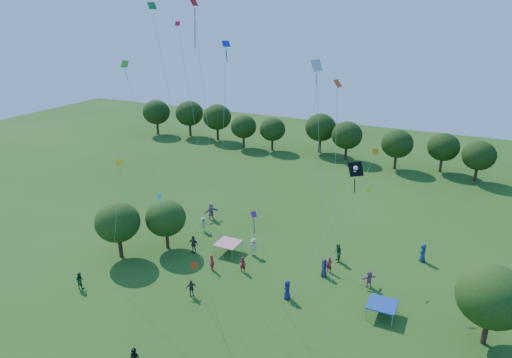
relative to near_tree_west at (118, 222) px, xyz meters
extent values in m
cylinder|color=#422B19|center=(0.00, 0.00, -2.76)|extent=(0.39, 0.39, 1.89)
ellipsoid|color=#254614|center=(0.00, 0.00, 0.01)|extent=(4.30, 4.30, 3.87)
cylinder|color=#422B19|center=(3.10, 3.39, -2.90)|extent=(0.33, 0.33, 1.61)
ellipsoid|color=#254614|center=(3.10, 3.39, -0.38)|extent=(4.03, 4.03, 3.63)
cylinder|color=#422B19|center=(32.23, 1.64, -2.75)|extent=(0.39, 0.39, 1.92)
ellipsoid|color=#254614|center=(32.23, 1.64, 0.31)|extent=(4.93, 4.93, 4.44)
cylinder|color=#422B19|center=(-25.79, 39.97, -2.63)|extent=(0.44, 0.44, 2.15)
ellipsoid|color=#1D360F|center=(-25.79, 39.97, 0.64)|extent=(5.17, 5.17, 4.65)
cylinder|color=#422B19|center=(-19.33, 41.61, -2.62)|extent=(0.45, 0.45, 2.17)
ellipsoid|color=#1D360F|center=(-19.33, 41.61, 0.69)|extent=(5.22, 5.22, 4.70)
cylinder|color=#422B19|center=(-13.03, 41.26, -2.63)|extent=(0.44, 0.44, 2.15)
ellipsoid|color=#1D360F|center=(-13.03, 41.26, 0.65)|extent=(5.17, 5.17, 4.65)
cylinder|color=#422B19|center=(-6.45, 38.98, -2.77)|extent=(0.38, 0.38, 1.87)
ellipsoid|color=#1D360F|center=(-6.45, 38.98, 0.07)|extent=(4.48, 4.48, 4.03)
cylinder|color=#422B19|center=(-1.23, 39.59, -2.78)|extent=(0.38, 0.38, 1.84)
ellipsoid|color=#1D360F|center=(-1.23, 39.59, 0.02)|extent=(4.42, 4.42, 3.98)
cylinder|color=#422B19|center=(6.50, 41.99, -2.63)|extent=(0.44, 0.44, 2.14)
ellipsoid|color=#1D360F|center=(6.50, 41.99, 0.63)|extent=(5.14, 5.14, 4.63)
cylinder|color=#422B19|center=(11.60, 39.82, -2.69)|extent=(0.42, 0.42, 2.03)
ellipsoid|color=#1D360F|center=(11.60, 39.82, 0.39)|extent=(4.86, 4.86, 4.37)
cylinder|color=#422B19|center=(19.57, 38.70, -2.72)|extent=(0.40, 0.40, 1.96)
ellipsoid|color=#1D360F|center=(19.57, 38.70, 0.26)|extent=(4.71, 4.71, 4.24)
cylinder|color=#422B19|center=(25.95, 40.23, -2.75)|extent=(0.39, 0.39, 1.91)
ellipsoid|color=#1D360F|center=(25.95, 40.23, 0.16)|extent=(4.59, 4.59, 4.13)
cylinder|color=#422B19|center=(30.75, 38.06, -2.76)|extent=(0.39, 0.39, 1.89)
ellipsoid|color=#1D360F|center=(30.75, 38.06, 0.11)|extent=(4.54, 4.54, 4.08)
cube|color=red|center=(9.10, 5.21, -2.65)|extent=(2.20, 2.20, 0.08)
cylinder|color=#999999|center=(8.10, 4.21, -3.15)|extent=(0.05, 0.05, 1.10)
cylinder|color=#999999|center=(10.10, 4.21, -3.15)|extent=(0.05, 0.05, 1.10)
cylinder|color=#999999|center=(8.10, 6.21, -3.15)|extent=(0.05, 0.05, 1.10)
cylinder|color=#999999|center=(10.10, 6.21, -3.15)|extent=(0.05, 0.05, 1.10)
cube|color=#173C98|center=(24.90, 1.69, -2.65)|extent=(2.20, 2.20, 0.08)
cylinder|color=#999999|center=(23.90, 0.69, -3.15)|extent=(0.05, 0.05, 1.10)
cylinder|color=#999999|center=(25.90, 0.69, -3.15)|extent=(0.05, 0.05, 1.10)
cylinder|color=#999999|center=(23.90, 2.69, -3.15)|extent=(0.05, 0.05, 1.10)
cylinder|color=#999999|center=(25.90, 2.69, -3.15)|extent=(0.05, 0.05, 1.10)
imported|color=navy|center=(17.34, 0.55, -2.84)|extent=(0.51, 0.87, 1.72)
imported|color=maroon|center=(19.28, 6.06, -2.95)|extent=(0.59, 0.40, 1.50)
imported|color=#23522A|center=(0.56, -5.82, -2.93)|extent=(0.82, 0.53, 1.56)
imported|color=#C1B79A|center=(4.42, 8.16, -2.87)|extent=(1.19, 0.95, 1.67)
imported|color=#493F3A|center=(6.01, 3.72, -2.79)|extent=(1.09, 0.53, 1.82)
imported|color=#A6618D|center=(23.08, 5.28, -2.93)|extent=(1.42, 1.36, 1.55)
imported|color=#1B214F|center=(19.03, 5.22, -2.85)|extent=(0.67, 0.94, 1.71)
imported|color=maroon|center=(12.05, 2.69, -2.94)|extent=(0.62, 0.45, 1.52)
imported|color=#413B34|center=(9.91, -2.63, -2.93)|extent=(0.94, 0.92, 1.54)
imported|color=#9D5B84|center=(3.62, 11.13, -2.73)|extent=(1.58, 1.85, 1.94)
imported|color=navy|center=(26.78, 11.82, -2.78)|extent=(0.83, 1.03, 1.84)
imported|color=maroon|center=(9.35, 1.73, -2.92)|extent=(0.68, 0.57, 1.57)
imported|color=#225029|center=(19.42, 8.16, -2.76)|extent=(0.84, 1.05, 1.88)
imported|color=beige|center=(11.64, 5.88, -2.80)|extent=(1.19, 0.55, 1.81)
cube|color=black|center=(22.18, 0.76, 8.45)|extent=(1.16, 1.10, 0.89)
cube|color=black|center=(22.18, 0.81, 7.20)|extent=(0.08, 0.27, 1.18)
sphere|color=white|center=(22.18, 0.70, 8.55)|extent=(0.33, 0.33, 0.33)
cylinder|color=white|center=(22.18, 0.70, 8.27)|extent=(0.24, 0.46, 0.30)
cylinder|color=white|center=(22.18, 0.70, 8.27)|extent=(0.24, 0.46, 0.30)
cylinder|color=beige|center=(20.37, -1.53, 2.81)|extent=(3.64, 4.59, 10.43)
cube|color=red|center=(8.98, 1.10, 19.65)|extent=(0.40, 0.76, 0.67)
cube|color=red|center=(8.98, 1.15, 17.68)|extent=(0.49, 0.50, 2.94)
cylinder|color=beige|center=(11.01, -0.49, 8.47)|extent=(4.07, 3.21, 21.74)
cube|color=red|center=(8.11, 0.16, 18.08)|extent=(0.42, 0.34, 0.31)
cylinder|color=beige|center=(8.96, 1.14, 7.76)|extent=(1.72, 1.99, 20.33)
cube|color=#FF4A0D|center=(21.32, -2.19, 14.80)|extent=(0.46, 0.61, 0.44)
cylinder|color=beige|center=(21.92, -3.36, 6.09)|extent=(1.22, 2.35, 16.98)
cube|color=gold|center=(4.66, -3.85, 7.80)|extent=(0.60, 0.46, 0.44)
cube|color=gold|center=(4.66, -3.80, 7.08)|extent=(0.14, 0.18, 0.76)
cylinder|color=beige|center=(3.59, -3.84, 2.59)|extent=(2.15, 0.02, 9.99)
cube|color=#298F1A|center=(2.97, -0.22, 14.91)|extent=(0.66, 0.42, 0.53)
cube|color=#298F1A|center=(2.97, -0.17, 14.07)|extent=(0.17, 0.20, 0.89)
cylinder|color=beige|center=(3.36, 1.56, 6.13)|extent=(0.80, 3.56, 17.06)
cube|color=#1519D6|center=(10.68, 2.91, 16.53)|extent=(0.71, 0.73, 0.45)
cube|color=#1519D6|center=(10.68, 2.96, 15.63)|extent=(0.08, 0.24, 1.04)
cylinder|color=beige|center=(10.18, 2.71, 6.94)|extent=(1.01, 0.42, 18.69)
cube|color=#851680|center=(15.87, -2.81, 5.16)|extent=(0.41, 0.49, 0.37)
cube|color=#851680|center=(15.87, -2.76, 4.20)|extent=(0.15, 0.31, 1.37)
cylinder|color=beige|center=(16.03, -1.22, 1.29)|extent=(0.33, 3.18, 7.39)
cube|color=silver|center=(21.15, -5.95, 16.25)|extent=(0.58, 0.70, 0.58)
cube|color=silver|center=(21.15, -5.90, 15.51)|extent=(0.10, 0.17, 0.67)
cylinder|color=beige|center=(21.73, -5.29, 6.79)|extent=(1.19, 1.34, 18.39)
cube|color=#0EBDD5|center=(3.66, 1.97, 2.59)|extent=(0.45, 0.33, 0.38)
cube|color=#0EBDD5|center=(3.66, 2.02, 2.00)|extent=(0.12, 0.17, 0.66)
cylinder|color=beige|center=(3.60, 2.55, 0.01)|extent=(0.15, 1.17, 4.83)
cube|color=red|center=(13.46, -7.17, 2.65)|extent=(0.52, 0.43, 0.42)
cylinder|color=beige|center=(11.93, -4.30, 0.03)|extent=(3.08, 5.75, 4.87)
cube|color=orange|center=(22.02, 8.50, 7.61)|extent=(0.60, 0.50, 0.48)
cylinder|color=beige|center=(20.53, 7.37, 2.49)|extent=(2.99, 2.29, 9.79)
cube|color=#EFFC16|center=(21.66, 8.79, 3.94)|extent=(0.44, 0.51, 0.40)
cylinder|color=beige|center=(20.54, 7.45, 0.67)|extent=(2.26, 2.71, 6.16)
cube|color=#167B2A|center=(9.37, -4.39, 19.29)|extent=(0.51, 0.61, 0.44)
cylinder|color=beige|center=(9.86, -2.82, 8.33)|extent=(1.01, 3.16, 21.47)
camera|label=1|loc=(29.02, -29.77, 19.01)|focal=32.00mm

